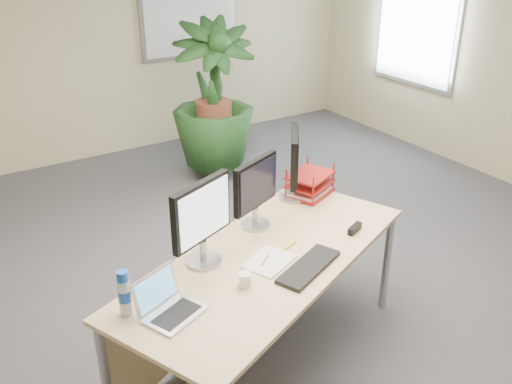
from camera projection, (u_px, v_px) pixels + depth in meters
floor at (294, 323)px, 4.18m from camera, size 8.00×8.00×0.00m
back_wall at (96, 45)px, 6.64m from camera, size 7.00×0.04×2.70m
whiteboard at (189, 19)px, 7.11m from camera, size 1.30×0.04×0.95m
window at (417, 22)px, 6.94m from camera, size 0.04×1.30×1.55m
desk at (252, 274)px, 3.62m from camera, size 2.29×1.64×0.81m
floor_plant at (214, 113)px, 6.27m from camera, size 1.03×1.03×1.50m
monitor_left at (202, 218)px, 3.30m from camera, size 0.45×0.22×0.53m
monitor_right at (256, 189)px, 3.72m from camera, size 0.41×0.20×0.48m
monitor_dark at (294, 161)px, 4.09m from camera, size 0.30×0.40×0.52m
laptop at (167, 303)px, 2.97m from camera, size 0.38×0.36×0.21m
keyboard at (309, 267)px, 3.36m from camera, size 0.52×0.34×0.03m
coffee_mug at (244, 280)px, 3.19m from camera, size 0.11×0.07×0.08m
spiral_notebook at (269, 261)px, 3.43m from camera, size 0.36×0.32×0.01m
orange_pen at (265, 260)px, 3.42m from camera, size 0.11×0.09×0.01m
yellow_highlighter at (291, 245)px, 3.60m from camera, size 0.11×0.06×0.02m
water_bottle at (124, 294)px, 2.93m from camera, size 0.07×0.07×0.26m
letter_tray at (310, 186)px, 4.25m from camera, size 0.41×0.37×0.16m
stapler at (355, 229)px, 3.76m from camera, size 0.14×0.09×0.05m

